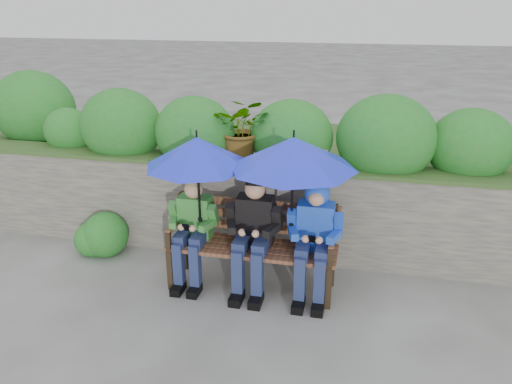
% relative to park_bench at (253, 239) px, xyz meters
% --- Properties ---
extents(ground, '(60.00, 60.00, 0.00)m').
position_rel_park_bench_xyz_m(ground, '(0.02, -0.08, -0.48)').
color(ground, '#53544D').
rests_on(ground, ground).
extents(garden_backdrop, '(8.00, 2.85, 1.84)m').
position_rel_park_bench_xyz_m(garden_backdrop, '(-0.07, 1.51, 0.15)').
color(garden_backdrop, '#5A5552').
rests_on(garden_backdrop, ground).
extents(park_bench, '(1.60, 0.47, 0.84)m').
position_rel_park_bench_xyz_m(park_bench, '(0.00, 0.00, 0.00)').
color(park_bench, black).
rests_on(park_bench, ground).
extents(boy_left, '(0.46, 0.54, 1.04)m').
position_rel_park_bench_xyz_m(boy_left, '(-0.58, -0.07, 0.10)').
color(boy_left, '#418134').
rests_on(boy_left, ground).
extents(boy_middle, '(0.51, 0.59, 1.11)m').
position_rel_park_bench_xyz_m(boy_middle, '(0.01, -0.07, 0.13)').
color(boy_middle, black).
rests_on(boy_middle, ground).
extents(boy_right, '(0.50, 0.60, 1.09)m').
position_rel_park_bench_xyz_m(boy_right, '(0.58, -0.06, 0.17)').
color(boy_right, '#1426B4').
rests_on(boy_right, ground).
extents(umbrella_left, '(0.96, 0.96, 0.88)m').
position_rel_park_bench_xyz_m(umbrella_left, '(-0.49, -0.10, 0.86)').
color(umbrella_left, '#1D2DEE').
rests_on(umbrella_left, ground).
extents(umbrella_right, '(1.13, 1.13, 0.90)m').
position_rel_park_bench_xyz_m(umbrella_right, '(0.37, -0.06, 0.89)').
color(umbrella_right, '#1D2DEE').
rests_on(umbrella_right, ground).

